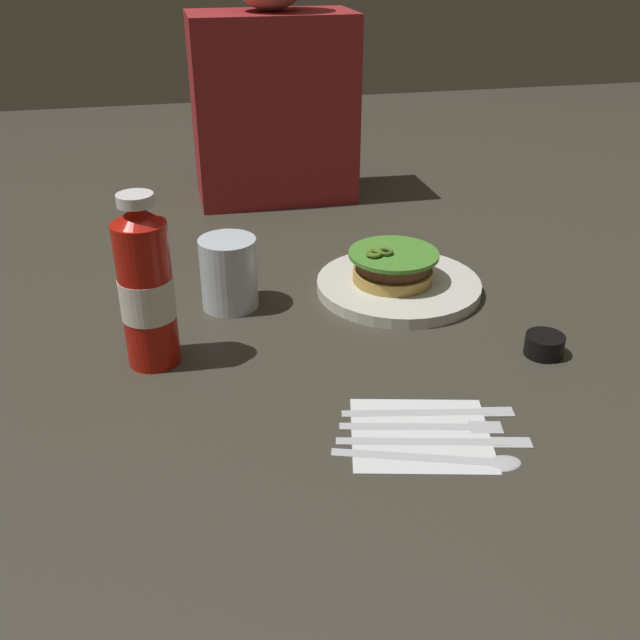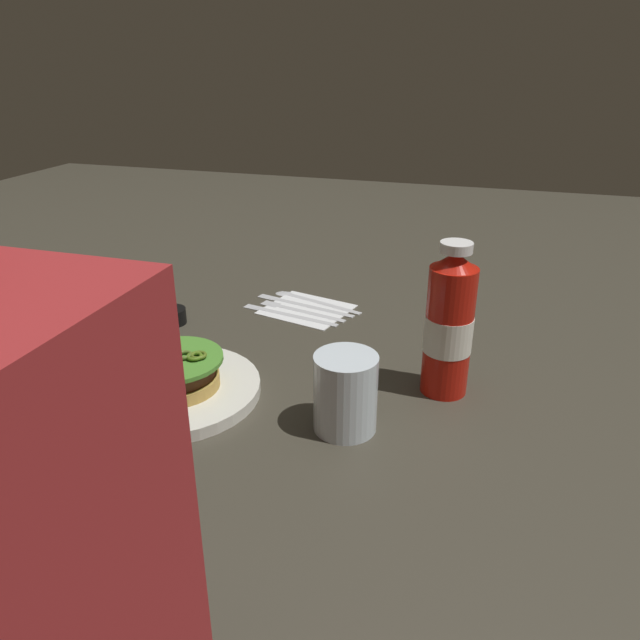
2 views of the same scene
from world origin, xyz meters
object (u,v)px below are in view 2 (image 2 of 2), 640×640
(burger_sandwich, at_px, (176,372))
(water_glass, at_px, (345,393))
(ketchup_bottle, at_px, (449,326))
(dinner_plate, at_px, (173,390))
(condiment_cup, at_px, (172,316))
(spoon_utensil, at_px, (305,297))
(fork_utensil, at_px, (295,308))
(napkin, at_px, (307,309))
(steak_knife, at_px, (299,302))
(butter_knife, at_px, (284,312))

(burger_sandwich, xyz_separation_m, water_glass, (-0.24, 0.00, 0.01))
(ketchup_bottle, bearing_deg, dinner_plate, 18.96)
(condiment_cup, xyz_separation_m, spoon_utensil, (-0.19, -0.18, -0.01))
(water_glass, relative_size, fork_utensil, 0.58)
(napkin, relative_size, spoon_utensil, 0.80)
(dinner_plate, xyz_separation_m, burger_sandwich, (-0.01, 0.00, 0.03))
(ketchup_bottle, xyz_separation_m, water_glass, (0.11, 0.13, -0.05))
(fork_utensil, bearing_deg, condiment_cup, 31.87)
(burger_sandwich, distance_m, napkin, 0.36)
(fork_utensil, bearing_deg, burger_sandwich, 80.64)
(steak_knife, bearing_deg, dinner_plate, 80.05)
(ketchup_bottle, distance_m, condiment_cup, 0.51)
(condiment_cup, distance_m, spoon_utensil, 0.26)
(water_glass, height_order, condiment_cup, water_glass)
(ketchup_bottle, distance_m, water_glass, 0.18)
(napkin, height_order, steak_knife, steak_knife)
(butter_knife, bearing_deg, spoon_utensil, -100.36)
(spoon_utensil, height_order, fork_utensil, same)
(burger_sandwich, distance_m, ketchup_bottle, 0.38)
(burger_sandwich, xyz_separation_m, spoon_utensil, (-0.06, -0.40, -0.04))
(dinner_plate, xyz_separation_m, butter_knife, (-0.05, -0.31, -0.00))
(ketchup_bottle, height_order, napkin, ketchup_bottle)
(condiment_cup, bearing_deg, napkin, -149.01)
(butter_knife, bearing_deg, napkin, -135.43)
(dinner_plate, distance_m, water_glass, 0.26)
(dinner_plate, distance_m, condiment_cup, 0.25)
(dinner_plate, distance_m, burger_sandwich, 0.03)
(condiment_cup, bearing_deg, ketchup_bottle, 169.24)
(condiment_cup, relative_size, butter_knife, 0.26)
(dinner_plate, distance_m, ketchup_bottle, 0.40)
(napkin, bearing_deg, burger_sandwich, 77.54)
(water_glass, height_order, fork_utensil, water_glass)
(dinner_plate, bearing_deg, water_glass, 178.51)
(dinner_plate, height_order, fork_utensil, dinner_plate)
(spoon_utensil, height_order, butter_knife, same)
(condiment_cup, bearing_deg, butter_knife, -152.20)
(napkin, bearing_deg, dinner_plate, 75.93)
(condiment_cup, bearing_deg, burger_sandwich, 121.35)
(spoon_utensil, bearing_deg, condiment_cup, 42.22)
(dinner_plate, xyz_separation_m, steak_knife, (-0.06, -0.37, -0.00))
(spoon_utensil, distance_m, butter_knife, 0.08)
(dinner_plate, height_order, water_glass, water_glass)
(water_glass, distance_m, condiment_cup, 0.44)
(condiment_cup, height_order, spoon_utensil, condiment_cup)
(butter_knife, bearing_deg, fork_utensil, -117.54)
(butter_knife, bearing_deg, dinner_plate, 80.42)
(ketchup_bottle, bearing_deg, butter_knife, -30.91)
(napkin, relative_size, butter_knife, 0.77)
(condiment_cup, distance_m, butter_knife, 0.20)
(water_glass, bearing_deg, steak_knife, -62.93)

